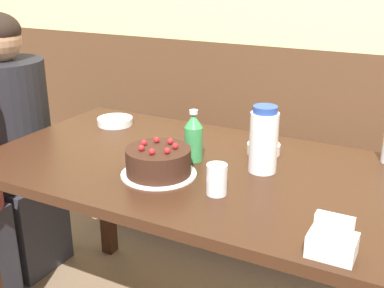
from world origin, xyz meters
TOP-DOWN VIEW (x-y plane):
  - bench_seat at (0.00, 0.83)m, footprint 1.93×0.38m
  - dining_table at (0.00, 0.00)m, footprint 1.43×0.82m
  - birthday_cake at (-0.04, -0.14)m, footprint 0.25×0.25m
  - water_pitcher at (0.25, 0.05)m, footprint 0.09×0.09m
  - soju_bottle at (0.00, 0.03)m, footprint 0.06×0.06m
  - napkin_holder at (0.56, -0.34)m, footprint 0.11×0.08m
  - bowl_soup_white at (-0.48, 0.23)m, footprint 0.15×0.15m
  - bowl_rice_small at (0.19, 0.20)m, footprint 0.12×0.12m
  - glass_water_tall at (0.18, -0.17)m, footprint 0.06×0.06m
  - person_pale_blue_shirt at (-0.97, 0.09)m, footprint 0.36×0.36m

SIDE VIEW (x-z plane):
  - bench_seat at x=0.00m, z-range 0.00..0.47m
  - person_pale_blue_shirt at x=-0.97m, z-range 0.00..1.21m
  - dining_table at x=0.00m, z-range 0.29..1.04m
  - bowl_soup_white at x=-0.48m, z-range 0.76..0.79m
  - bowl_rice_small at x=0.19m, z-range 0.76..0.80m
  - napkin_holder at x=0.56m, z-range 0.75..0.85m
  - birthday_cake at x=-0.04m, z-range 0.75..0.86m
  - glass_water_tall at x=0.18m, z-range 0.76..0.85m
  - soju_bottle at x=0.00m, z-range 0.75..0.94m
  - water_pitcher at x=0.25m, z-range 0.76..0.98m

